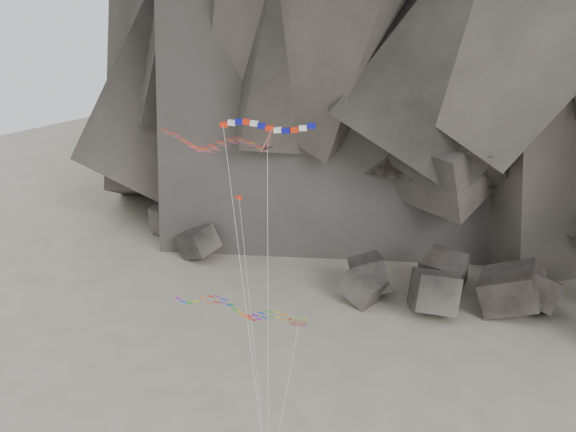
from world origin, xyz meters
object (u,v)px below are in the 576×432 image
at_px(banner_kite, 266,129).
at_px(pennant_kite, 246,271).
at_px(parafoil_kite, 231,306).
at_px(delta_kite, 207,141).

bearing_deg(banner_kite, pennant_kite, -102.69).
relative_size(parafoil_kite, pennant_kite, 0.67).
distance_m(banner_kite, parafoil_kite, 15.00).
bearing_deg(delta_kite, parafoil_kite, -23.94).
distance_m(delta_kite, banner_kite, 4.76).
xyz_separation_m(banner_kite, parafoil_kite, (-1.68, -3.37, -14.52)).
bearing_deg(delta_kite, pennant_kite, -26.40).
distance_m(banner_kite, pennant_kite, 11.41).
xyz_separation_m(banner_kite, pennant_kite, (0.44, -4.30, -10.56)).
xyz_separation_m(delta_kite, banner_kite, (3.88, 2.63, 0.81)).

